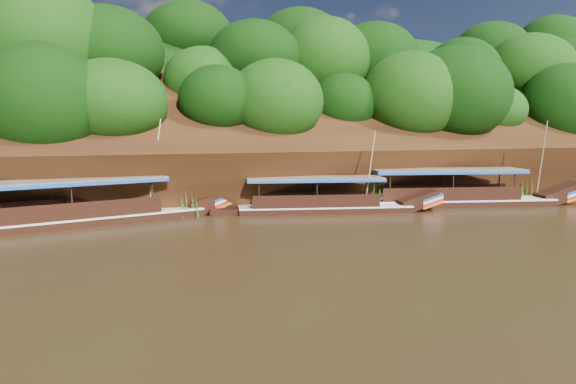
% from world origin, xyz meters
% --- Properties ---
extents(ground, '(160.00, 160.00, 0.00)m').
position_xyz_m(ground, '(0.00, 0.00, 0.00)').
color(ground, black).
rests_on(ground, ground).
extents(riverbank, '(120.00, 30.06, 19.40)m').
position_xyz_m(riverbank, '(-0.01, 22.73, 1.89)').
color(riverbank, black).
rests_on(riverbank, ground).
extents(boat_0, '(15.40, 5.65, 6.13)m').
position_xyz_m(boat_0, '(12.75, 6.88, 0.56)').
color(boat_0, black).
rests_on(boat_0, ground).
extents(boat_1, '(12.74, 4.75, 5.39)m').
position_xyz_m(boat_1, '(3.07, 7.46, 0.50)').
color(boat_1, black).
rests_on(boat_1, ground).
extents(boat_2, '(15.84, 6.10, 6.19)m').
position_xyz_m(boat_2, '(-10.84, 8.39, 0.56)').
color(boat_2, black).
rests_on(boat_2, ground).
extents(reeds, '(49.06, 2.49, 2.15)m').
position_xyz_m(reeds, '(-2.67, 9.48, 0.92)').
color(reeds, '#2F5B16').
rests_on(reeds, ground).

